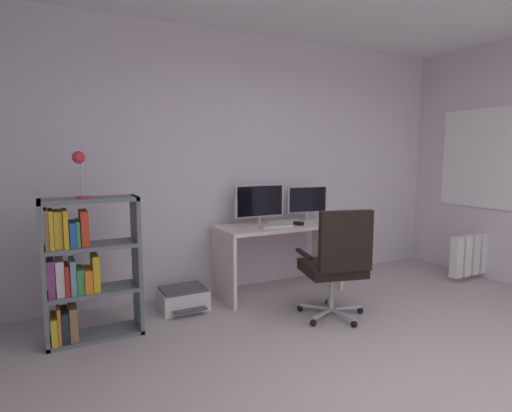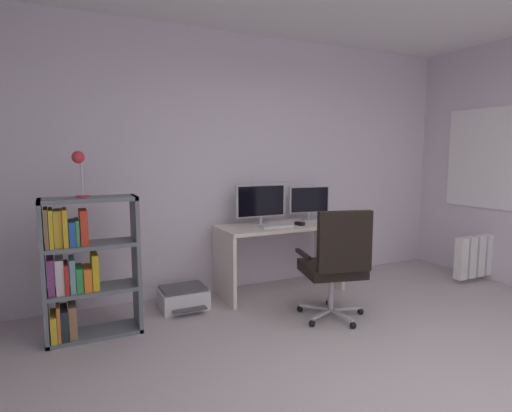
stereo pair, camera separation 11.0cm
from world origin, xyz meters
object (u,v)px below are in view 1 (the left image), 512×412
Objects in this scene: computer_mouse at (299,223)px; desk_lamp at (79,165)px; desk at (279,243)px; keyboard at (275,226)px; printer at (183,298)px; office_chair at (337,261)px; radiator at (477,254)px; monitor_main at (259,202)px; bookshelf at (81,270)px; monitor_secondary at (307,201)px.

computer_mouse is 2.26m from desk_lamp.
keyboard is (-0.10, -0.11, 0.22)m from desk.
desk_lamp is at bearing -162.83° from printer.
office_chair is 2.36m from radiator.
keyboard is at bearing 100.62° from office_chair.
keyboard is 2.00m from desk_lamp.
monitor_main is 2.78m from radiator.
bookshelf is 0.84m from desk_lamp.
monitor_main reaches higher than printer.
monitor_secondary is 2.21m from radiator.
monitor_secondary is at bearing 9.38° from bookshelf.
computer_mouse reaches higher than keyboard.
monitor_main is 0.48m from computer_mouse.
desk is at bearing 130.63° from computer_mouse.
monitor_main is at bearing 12.66° from desk_lamp.
office_chair is (0.05, -0.93, 0.02)m from desk.
monitor_main is 1.28m from printer.
desk_lamp is (0.03, 0.00, 0.84)m from bookshelf.
radiator is (2.49, -0.58, -0.45)m from keyboard.
monitor_secondary is 1.33× the size of desk_lamp.
bookshelf reaches higher than monitor_secondary.
bookshelf is (-2.02, -0.29, 0.04)m from desk.
monitor_secondary is 0.56× the size of radiator.
monitor_main is 1.16m from office_chair.
monitor_main is at bearing 102.23° from office_chair.
desk is 0.31m from computer_mouse.
keyboard is at bearing -71.99° from monitor_main.
computer_mouse is at bearing -0.70° from keyboard.
computer_mouse is at bearing -4.88° from printer.
office_chair is at bearing -38.89° from printer.
desk_lamp is at bearing 162.44° from office_chair.
monitor_secondary is 0.42m from computer_mouse.
monitor_secondary is (0.62, 0.00, -0.02)m from monitor_main.
radiator is (4.41, -0.40, -0.28)m from bookshelf.
desk_lamp is (-2.16, -0.17, 0.66)m from computer_mouse.
keyboard is at bearing -134.52° from desk.
monitor_secondary is 2.50m from desk_lamp.
monitor_main is (-0.18, 0.12, 0.45)m from desk.
monitor_secondary is 0.47× the size of office_chair.
printer is at bearing 160.61° from computer_mouse.
desk is 2.19m from desk_lamp.
bookshelf is (-2.07, 0.64, 0.03)m from office_chair.
monitor_main is 0.62m from monitor_secondary.
monitor_secondary is 1.77m from printer.
office_chair is (0.23, -1.05, -0.43)m from monitor_main.
radiator is at bearing -28.86° from computer_mouse.
keyboard is at bearing -157.90° from monitor_secondary.
desk is at bearing 0.68° from printer.
keyboard is 2.60m from radiator.
office_chair is 2.79× the size of desk_lamp.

